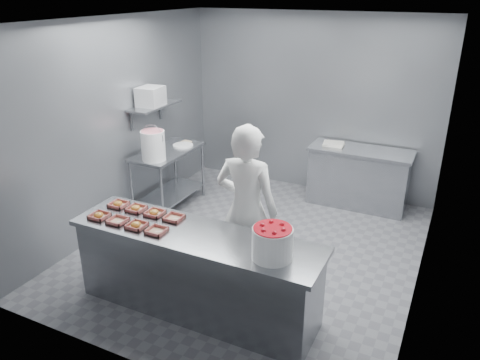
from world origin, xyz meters
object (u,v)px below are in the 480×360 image
tray_0 (99,216)px  strawberry_tub (272,242)px  tray_2 (136,225)px  tray_4 (118,204)px  tray_7 (174,218)px  back_counter (358,177)px  tray_6 (154,213)px  glaze_bucket (153,145)px  tray_1 (118,221)px  tray_3 (157,231)px  service_counter (197,272)px  prep_table (168,170)px  worker (247,210)px  appliance (151,96)px  tray_5 (136,208)px

tray_0 → strawberry_tub: size_ratio=0.52×
tray_2 → tray_4: size_ratio=1.00×
tray_4 → tray_7: bearing=0.0°
back_counter → tray_6: 3.47m
glaze_bucket → tray_1: bearing=-65.8°
tray_0 → glaze_bucket: glaze_bucket is taller
tray_3 → tray_7: (0.00, 0.31, 0.00)m
tray_4 → tray_7: (0.72, 0.00, -0.00)m
tray_2 → strawberry_tub: (1.43, 0.07, 0.14)m
tray_2 → tray_3: size_ratio=1.00×
service_counter → glaze_bucket: bearing=135.9°
prep_table → worker: 2.38m
tray_2 → tray_4: same height
tray_2 → tray_0: bearing=180.0°
tray_6 → appliance: size_ratio=0.53×
tray_3 → tray_1: bearing=180.0°
tray_3 → worker: bearing=50.5°
prep_table → tray_7: size_ratio=6.40×
worker → strawberry_tub: worker is taller
service_counter → strawberry_tub: size_ratio=7.17×
tray_1 → tray_0: bearing=-180.0°
tray_0 → tray_5: bearing=51.8°
tray_2 → tray_7: tray_2 is taller
service_counter → strawberry_tub: (0.85, -0.08, 0.61)m
tray_6 → tray_1: bearing=-127.8°
tray_1 → tray_5: bearing=90.6°
tray_7 → worker: bearing=35.8°
tray_3 → appliance: 2.63m
tray_5 → glaze_bucket: (-0.76, 1.39, 0.19)m
tray_2 → tray_1: bearing=180.0°
tray_3 → tray_4: (-0.72, 0.31, 0.00)m
worker → tray_3: bearing=48.3°
service_counter → worker: size_ratio=1.38×
glaze_bucket → tray_2: bearing=-59.4°
tray_1 → glaze_bucket: 1.87m
tray_3 → glaze_bucket: (-1.24, 1.69, 0.20)m
tray_3 → tray_7: bearing=90.0°
tray_2 → appliance: bearing=121.3°
prep_table → glaze_bucket: glaze_bucket is taller
prep_table → back_counter: bearing=27.0°
tray_2 → tray_5: same height
tray_3 → tray_4: tray_4 is taller
tray_5 → glaze_bucket: 1.59m
tray_3 → tray_4: 0.78m
back_counter → appliance: size_ratio=4.22×
tray_0 → tray_5: 0.39m
worker → glaze_bucket: 2.09m
tray_6 → appliance: appliance is taller
tray_0 → tray_7: tray_0 is taller
prep_table → worker: bearing=-35.0°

